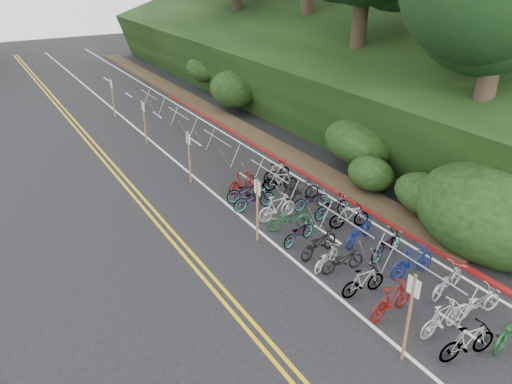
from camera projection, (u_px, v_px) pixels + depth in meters
The scene contains 10 objects.
ground at pixel (329, 323), 14.32m from camera, with size 120.00×120.00×0.00m, color black.
road_markings at pixel (200, 189), 22.43m from camera, with size 7.47×80.00×0.01m.
red_curb at pixel (272, 154), 26.23m from camera, with size 0.25×28.00×0.10m, color maroon.
embankment at pixel (307, 68), 33.94m from camera, with size 14.30×48.14×9.11m.
bike_rack_front at pixel (420, 275), 14.90m from camera, with size 1.18×3.25×1.25m.
bike_racks_rest at pixel (217, 143), 25.41m from camera, with size 1.14×23.00×1.17m.
signpost_near at pixel (409, 313), 12.42m from camera, with size 0.08×0.40×2.65m.
signposts_rest at pixel (164, 135), 24.82m from camera, with size 0.08×18.40×2.50m.
bike_front at pixel (326, 257), 16.73m from camera, with size 1.46×0.51×0.77m, color beige.
bike_valet at pixel (340, 235), 17.87m from camera, with size 3.27×13.97×1.09m.
Camera 1 is at (-7.57, -8.62, 9.60)m, focal length 35.00 mm.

